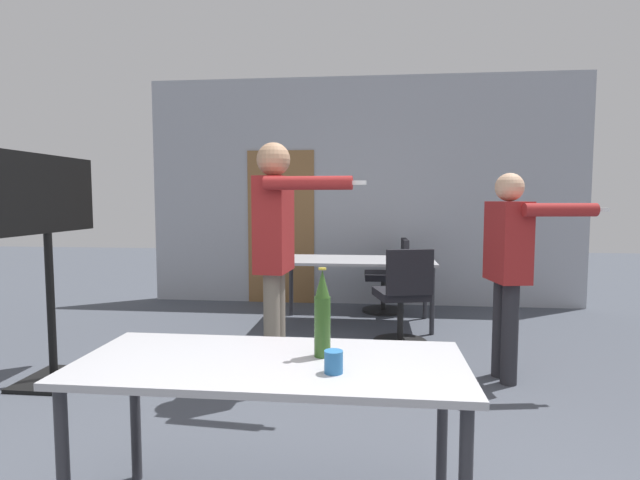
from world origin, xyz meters
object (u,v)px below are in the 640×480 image
person_left_plaid (276,239)px  office_chair_far_left (403,299)px  drink_cup (334,362)px  beer_bottle (322,315)px  person_center_tall (509,256)px  office_chair_near_pushed (390,278)px  tv_screen (47,238)px

person_left_plaid → office_chair_far_left: bearing=144.0°
person_left_plaid → drink_cup: size_ratio=20.55×
beer_bottle → person_center_tall: bearing=55.8°
beer_bottle → drink_cup: (0.06, -0.20, -0.14)m
office_chair_near_pushed → drink_cup: office_chair_near_pushed is taller
tv_screen → person_left_plaid: (1.75, 0.04, 0.00)m
office_chair_far_left → person_left_plaid: bearing=-144.6°
person_left_plaid → person_center_tall: size_ratio=1.13×
person_left_plaid → office_chair_near_pushed: 2.87m
person_center_tall → office_chair_far_left: (-0.75, 0.83, -0.52)m
person_center_tall → beer_bottle: bearing=-43.5°
office_chair_near_pushed → person_left_plaid: bearing=158.8°
office_chair_near_pushed → tv_screen: bearing=133.0°
tv_screen → drink_cup: size_ratio=19.73×
person_left_plaid → beer_bottle: bearing=22.3°
person_center_tall → drink_cup: 2.37m
person_center_tall → office_chair_near_pushed: bearing=-169.2°
tv_screen → person_left_plaid: 1.75m
office_chair_far_left → office_chair_near_pushed: (-0.08, 1.44, -0.03)m
person_left_plaid → drink_cup: 1.80m
office_chair_far_left → beer_bottle: (-0.51, -2.67, 0.47)m
tv_screen → person_left_plaid: size_ratio=0.96×
tv_screen → beer_bottle: (2.24, -1.44, -0.20)m
office_chair_near_pushed → beer_bottle: 4.16m
person_left_plaid → beer_bottle: person_left_plaid is taller
person_left_plaid → office_chair_near_pushed: (0.91, 2.63, -0.70)m
office_chair_far_left → drink_cup: bearing=-113.3°
person_center_tall → office_chair_near_pushed: person_center_tall is taller
tv_screen → person_center_tall: bearing=-83.5°
person_left_plaid → office_chair_far_left: (1.00, 1.19, -0.67)m
person_left_plaid → person_center_tall: bearing=105.6°
office_chair_far_left → drink_cup: 2.92m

